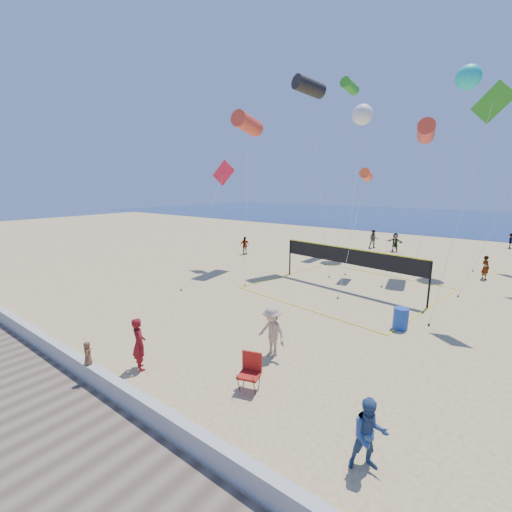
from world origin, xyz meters
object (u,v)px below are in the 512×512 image
Objects in this scene: trash_barrel at (401,318)px; volleyball_net at (349,261)px; camp_chair at (250,369)px; woman at (139,344)px.

volleyball_net is at bearing 134.87° from trash_barrel.
camp_chair is 0.12× the size of volleyball_net.
woman is at bearing -124.65° from trash_barrel.
woman is 1.94× the size of trash_barrel.
camp_chair is 7.74m from trash_barrel.
volleyball_net reaches higher than woman.
volleyball_net is at bearing -77.58° from woman.
trash_barrel is 5.91m from volleyball_net.
volleyball_net reaches higher than camp_chair.
volleyball_net is at bearing 80.77° from camp_chair.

